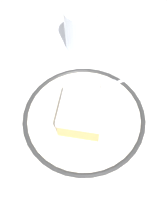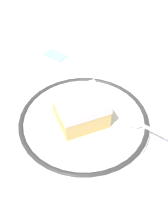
{
  "view_description": "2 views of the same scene",
  "coord_description": "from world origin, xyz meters",
  "px_view_note": "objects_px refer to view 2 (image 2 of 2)",
  "views": [
    {
      "loc": [
        -0.19,
        0.09,
        0.44
      ],
      "look_at": [
        0.01,
        -0.02,
        0.03
      ],
      "focal_mm": 42.51,
      "sensor_mm": 36.0,
      "label": 1
    },
    {
      "loc": [
        -0.27,
        -0.17,
        0.37
      ],
      "look_at": [
        0.01,
        -0.02,
        0.03
      ],
      "focal_mm": 44.91,
      "sensor_mm": 36.0,
      "label": 2
    }
  ],
  "objects_px": {
    "cake_slice": "(81,109)",
    "spoon": "(147,128)",
    "cup": "(166,68)",
    "plate": "(84,122)",
    "napkin": "(20,211)",
    "sugar_packet": "(55,54)"
  },
  "relations": [
    {
      "from": "plate",
      "to": "sugar_packet",
      "type": "height_order",
      "value": "plate"
    },
    {
      "from": "cake_slice",
      "to": "spoon",
      "type": "distance_m",
      "value": 0.11
    },
    {
      "from": "cake_slice",
      "to": "sugar_packet",
      "type": "relative_size",
      "value": 2.16
    },
    {
      "from": "napkin",
      "to": "sugar_packet",
      "type": "relative_size",
      "value": 2.16
    },
    {
      "from": "spoon",
      "to": "cup",
      "type": "relative_size",
      "value": 1.57
    },
    {
      "from": "plate",
      "to": "spoon",
      "type": "bearing_deg",
      "value": -72.21
    },
    {
      "from": "cup",
      "to": "napkin",
      "type": "height_order",
      "value": "cup"
    },
    {
      "from": "plate",
      "to": "cup",
      "type": "height_order",
      "value": "cup"
    },
    {
      "from": "sugar_packet",
      "to": "cake_slice",
      "type": "bearing_deg",
      "value": -134.96
    },
    {
      "from": "sugar_packet",
      "to": "plate",
      "type": "bearing_deg",
      "value": -133.72
    },
    {
      "from": "spoon",
      "to": "sugar_packet",
      "type": "height_order",
      "value": "spoon"
    },
    {
      "from": "cup",
      "to": "plate",
      "type": "bearing_deg",
      "value": 152.4
    },
    {
      "from": "cake_slice",
      "to": "cup",
      "type": "distance_m",
      "value": 0.19
    },
    {
      "from": "cake_slice",
      "to": "napkin",
      "type": "bearing_deg",
      "value": -178.45
    },
    {
      "from": "plate",
      "to": "cup",
      "type": "bearing_deg",
      "value": -27.6
    },
    {
      "from": "sugar_packet",
      "to": "cup",
      "type": "bearing_deg",
      "value": -85.81
    },
    {
      "from": "napkin",
      "to": "sugar_packet",
      "type": "height_order",
      "value": "sugar_packet"
    },
    {
      "from": "spoon",
      "to": "napkin",
      "type": "xyz_separation_m",
      "value": [
        -0.21,
        0.1,
        -0.01
      ]
    },
    {
      "from": "cake_slice",
      "to": "spoon",
      "type": "xyz_separation_m",
      "value": [
        0.03,
        -0.11,
        -0.02
      ]
    },
    {
      "from": "plate",
      "to": "napkin",
      "type": "relative_size",
      "value": 2.09
    },
    {
      "from": "napkin",
      "to": "sugar_packet",
      "type": "xyz_separation_m",
      "value": [
        0.33,
        0.15,
        0.0
      ]
    },
    {
      "from": "spoon",
      "to": "napkin",
      "type": "distance_m",
      "value": 0.24
    }
  ]
}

